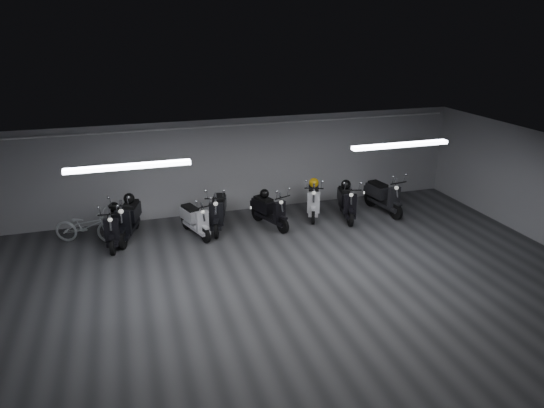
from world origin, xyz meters
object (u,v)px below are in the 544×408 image
object	(u,v)px
scooter_9	(384,191)
helmet_3	(264,194)
scooter_0	(114,221)
helmet_1	(346,185)
scooter_1	(128,213)
helmet_4	(314,183)
bicycle	(86,223)
scooter_2	(195,214)
helmet_0	(114,207)
helmet_2	(129,198)
scooter_5	(270,205)
scooter_6	(314,195)
scooter_3	(218,206)
scooter_7	(347,197)

from	to	relation	value
scooter_9	helmet_3	distance (m)	3.65
scooter_0	helmet_1	size ratio (longest dim) A/B	6.10
scooter_1	scooter_9	size ratio (longest dim) A/B	1.04
scooter_1	helmet_4	bearing A→B (deg)	18.56
scooter_0	bicycle	size ratio (longest dim) A/B	1.06
scooter_2	helmet_3	size ratio (longest dim) A/B	6.27
helmet_3	helmet_4	size ratio (longest dim) A/B	0.89
helmet_0	helmet_2	distance (m)	0.52
scooter_5	scooter_9	bearing A→B (deg)	-20.78
scooter_5	helmet_1	size ratio (longest dim) A/B	5.93
scooter_0	scooter_5	size ratio (longest dim) A/B	1.03
scooter_1	scooter_5	size ratio (longest dim) A/B	1.12
scooter_5	scooter_6	xyz separation A→B (m)	(1.45, 0.37, 0.02)
scooter_1	helmet_0	size ratio (longest dim) A/B	7.13
scooter_3	scooter_5	world-z (taller)	scooter_3
scooter_2	scooter_5	world-z (taller)	scooter_5
helmet_2	scooter_5	bearing A→B (deg)	-9.31
bicycle	helmet_1	bearing A→B (deg)	-71.89
scooter_9	scooter_5	bearing A→B (deg)	171.70
scooter_1	helmet_2	world-z (taller)	scooter_1
helmet_4	scooter_3	bearing A→B (deg)	-173.49
scooter_2	scooter_7	xyz separation A→B (m)	(4.38, -0.06, 0.05)
scooter_9	helmet_3	xyz separation A→B (m)	(-3.64, 0.18, 0.23)
scooter_5	helmet_2	size ratio (longest dim) A/B	5.91
helmet_3	scooter_0	bearing A→B (deg)	-177.36
scooter_2	scooter_3	world-z (taller)	scooter_3
scooter_7	scooter_1	bearing A→B (deg)	-169.86
helmet_0	scooter_0	bearing A→B (deg)	-97.47
scooter_2	helmet_2	world-z (taller)	scooter_2
scooter_3	helmet_1	xyz separation A→B (m)	(3.76, -0.09, 0.27)
scooter_0	scooter_1	bearing A→B (deg)	49.49
scooter_2	scooter_3	bearing A→B (deg)	2.80
bicycle	scooter_1	bearing A→B (deg)	-74.46
scooter_9	helmet_4	size ratio (longest dim) A/B	6.31
helmet_4	helmet_1	bearing A→B (deg)	-27.35
helmet_0	scooter_2	bearing A→B (deg)	-7.81
scooter_0	scooter_1	world-z (taller)	scooter_1
scooter_3	bicycle	world-z (taller)	scooter_3
scooter_6	helmet_3	xyz separation A→B (m)	(-1.53, -0.15, 0.26)
helmet_1	helmet_4	bearing A→B (deg)	152.65
scooter_1	helmet_0	world-z (taller)	scooter_1
helmet_2	scooter_2	bearing A→B (deg)	-20.50
scooter_7	helmet_2	world-z (taller)	scooter_7
scooter_1	scooter_6	world-z (taller)	scooter_1
scooter_3	helmet_3	distance (m)	1.33
scooter_7	helmet_0	bearing A→B (deg)	-169.00
scooter_2	helmet_3	bearing A→B (deg)	-12.43
scooter_1	helmet_2	xyz separation A→B (m)	(0.07, 0.25, 0.31)
scooter_9	helmet_4	distance (m)	2.11
scooter_6	scooter_9	bearing A→B (deg)	12.57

